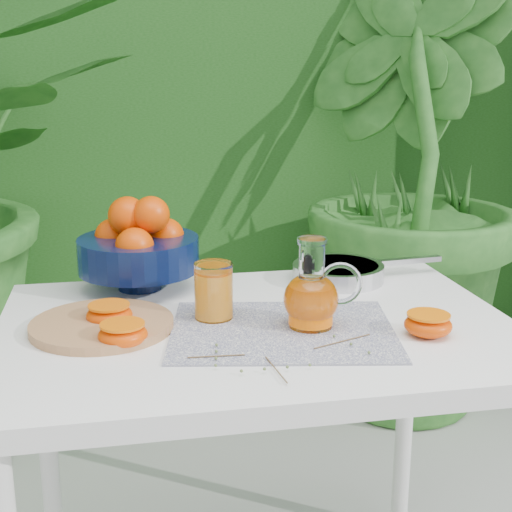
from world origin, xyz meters
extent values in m
cube|color=#1D4C15|center=(0.00, 2.20, 1.25)|extent=(8.00, 1.20, 2.50)
imported|color=#245D1F|center=(0.79, 1.21, 0.85)|extent=(1.97, 1.97, 1.70)
cube|color=white|center=(0.04, 0.07, 0.73)|extent=(1.00, 0.70, 0.04)
cylinder|color=white|center=(-0.41, 0.37, 0.35)|extent=(0.04, 0.04, 0.71)
cylinder|color=white|center=(0.49, 0.37, 0.35)|extent=(0.04, 0.04, 0.71)
cube|color=#0B0E40|center=(0.08, 0.02, 0.75)|extent=(0.47, 0.39, 0.00)
cylinder|color=#A36B49|center=(-0.26, 0.09, 0.76)|extent=(0.35, 0.35, 0.02)
cylinder|color=black|center=(-0.18, 0.34, 0.77)|extent=(0.11, 0.11, 0.04)
cylinder|color=black|center=(-0.18, 0.34, 0.83)|extent=(0.30, 0.30, 0.07)
sphere|color=red|center=(-0.23, 0.38, 0.86)|extent=(0.09, 0.09, 0.08)
sphere|color=red|center=(-0.11, 0.36, 0.86)|extent=(0.09, 0.09, 0.08)
sphere|color=red|center=(-0.19, 0.28, 0.86)|extent=(0.09, 0.09, 0.08)
sphere|color=red|center=(-0.17, 0.41, 0.86)|extent=(0.09, 0.09, 0.08)
sphere|color=red|center=(-0.20, 0.35, 0.92)|extent=(0.10, 0.10, 0.09)
sphere|color=red|center=(-0.15, 0.32, 0.92)|extent=(0.09, 0.09, 0.08)
cylinder|color=white|center=(0.13, 0.02, 0.76)|extent=(0.10, 0.10, 0.01)
ellipsoid|color=white|center=(0.13, 0.02, 0.81)|extent=(0.13, 0.13, 0.10)
cylinder|color=white|center=(0.13, 0.02, 0.89)|extent=(0.06, 0.06, 0.07)
cylinder|color=white|center=(0.13, 0.02, 0.92)|extent=(0.07, 0.07, 0.01)
torus|color=white|center=(0.19, 0.01, 0.84)|extent=(0.08, 0.03, 0.08)
cylinder|color=#CB5404|center=(0.13, 0.02, 0.80)|extent=(0.10, 0.10, 0.07)
cylinder|color=white|center=(-0.04, 0.10, 0.81)|extent=(0.08, 0.08, 0.11)
cylinder|color=orange|center=(-0.04, 0.10, 0.80)|extent=(0.07, 0.07, 0.09)
cylinder|color=#F76607|center=(-0.04, 0.10, 0.85)|extent=(0.06, 0.06, 0.00)
cylinder|color=#B8B8BD|center=(0.28, 0.31, 0.77)|extent=(0.23, 0.23, 0.04)
cylinder|color=silver|center=(0.28, 0.31, 0.79)|extent=(0.20, 0.20, 0.01)
cube|color=#B8B8BD|center=(0.46, 0.33, 0.78)|extent=(0.16, 0.04, 0.01)
ellipsoid|color=red|center=(-0.22, 0.00, 0.77)|extent=(0.09, 0.09, 0.04)
cylinder|color=#F76607|center=(-0.22, 0.00, 0.79)|extent=(0.08, 0.08, 0.00)
ellipsoid|color=red|center=(-0.24, 0.11, 0.77)|extent=(0.09, 0.09, 0.04)
cylinder|color=#F76607|center=(-0.24, 0.11, 0.79)|extent=(0.08, 0.08, 0.00)
ellipsoid|color=red|center=(0.34, -0.06, 0.77)|extent=(0.09, 0.09, 0.04)
cylinder|color=#F76607|center=(0.34, -0.06, 0.79)|extent=(0.08, 0.08, 0.00)
cylinder|color=brown|center=(0.02, -0.16, 0.76)|extent=(0.01, 0.11, 0.00)
sphere|color=#586A37|center=(-0.03, -0.17, 0.76)|extent=(0.01, 0.01, 0.01)
sphere|color=#586A37|center=(0.01, -0.17, 0.76)|extent=(0.01, 0.01, 0.01)
sphere|color=#586A37|center=(0.04, -0.16, 0.76)|extent=(0.01, 0.01, 0.01)
sphere|color=#586A37|center=(0.08, -0.16, 0.76)|extent=(0.01, 0.01, 0.01)
cylinder|color=brown|center=(0.17, -0.07, 0.76)|extent=(0.12, 0.05, 0.00)
sphere|color=#586A37|center=(0.14, 0.00, 0.76)|extent=(0.01, 0.01, 0.01)
sphere|color=#586A37|center=(0.16, -0.05, 0.76)|extent=(0.01, 0.01, 0.01)
sphere|color=#586A37|center=(0.18, -0.09, 0.76)|extent=(0.01, 0.01, 0.01)
sphere|color=#586A37|center=(0.20, -0.13, 0.76)|extent=(0.01, 0.01, 0.01)
cylinder|color=brown|center=(-0.06, -0.09, 0.76)|extent=(0.10, 0.01, 0.00)
sphere|color=#586A37|center=(-0.07, -0.14, 0.76)|extent=(0.01, 0.01, 0.01)
sphere|color=#586A37|center=(-0.07, -0.11, 0.76)|extent=(0.01, 0.01, 0.01)
sphere|color=#586A37|center=(-0.06, -0.08, 0.76)|extent=(0.01, 0.01, 0.01)
sphere|color=#586A37|center=(-0.06, -0.05, 0.76)|extent=(0.01, 0.01, 0.01)
camera|label=1|loc=(-0.21, -1.21, 1.23)|focal=50.00mm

